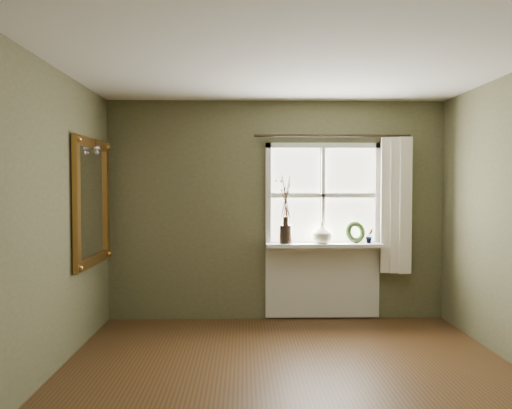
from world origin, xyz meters
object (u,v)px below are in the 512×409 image
at_px(dark_jug, 286,234).
at_px(cream_vase, 322,233).
at_px(wreath, 355,235).
at_px(gilt_mirror, 92,202).

height_order(dark_jug, cream_vase, cream_vase).
bearing_deg(dark_jug, cream_vase, 0.00).
bearing_deg(wreath, dark_jug, 161.64).
height_order(cream_vase, gilt_mirror, gilt_mirror).
xyz_separation_m(dark_jug, wreath, (0.83, 0.04, -0.01)).
bearing_deg(cream_vase, dark_jug, 180.00).
height_order(dark_jug, gilt_mirror, gilt_mirror).
distance_m(dark_jug, cream_vase, 0.43).
bearing_deg(wreath, gilt_mirror, 171.00).
xyz_separation_m(cream_vase, wreath, (0.40, 0.04, -0.03)).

